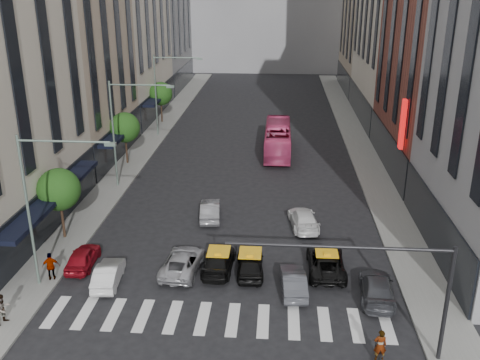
% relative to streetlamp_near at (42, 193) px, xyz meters
% --- Properties ---
extents(ground, '(160.00, 160.00, 0.00)m').
position_rel_streetlamp_near_xyz_m(ground, '(10.04, -4.00, -5.90)').
color(ground, black).
rests_on(ground, ground).
extents(sidewalk_left, '(3.00, 96.00, 0.15)m').
position_rel_streetlamp_near_xyz_m(sidewalk_left, '(-1.46, 26.00, -5.83)').
color(sidewalk_left, slate).
rests_on(sidewalk_left, ground).
extents(sidewalk_right, '(3.00, 96.00, 0.15)m').
position_rel_streetlamp_near_xyz_m(sidewalk_right, '(21.54, 26.00, -5.83)').
color(sidewalk_right, slate).
rests_on(sidewalk_right, ground).
extents(building_left_b, '(8.00, 16.00, 24.00)m').
position_rel_streetlamp_near_xyz_m(building_left_b, '(-6.96, 24.00, 6.10)').
color(building_left_b, tan).
rests_on(building_left_b, ground).
extents(building_right_b, '(8.00, 18.00, 26.00)m').
position_rel_streetlamp_near_xyz_m(building_right_b, '(27.04, 23.00, 7.10)').
color(building_right_b, brown).
rests_on(building_right_b, ground).
extents(tree_near, '(2.88, 2.88, 4.95)m').
position_rel_streetlamp_near_xyz_m(tree_near, '(-1.76, 6.00, -2.25)').
color(tree_near, black).
rests_on(tree_near, sidewalk_left).
extents(tree_mid, '(2.88, 2.88, 4.95)m').
position_rel_streetlamp_near_xyz_m(tree_mid, '(-1.76, 22.00, -2.25)').
color(tree_mid, black).
rests_on(tree_mid, sidewalk_left).
extents(tree_far, '(2.88, 2.88, 4.95)m').
position_rel_streetlamp_near_xyz_m(tree_far, '(-1.76, 38.00, -2.25)').
color(tree_far, black).
rests_on(tree_far, sidewalk_left).
extents(streetlamp_near, '(5.38, 0.25, 9.00)m').
position_rel_streetlamp_near_xyz_m(streetlamp_near, '(0.00, 0.00, 0.00)').
color(streetlamp_near, gray).
rests_on(streetlamp_near, sidewalk_left).
extents(streetlamp_mid, '(5.38, 0.25, 9.00)m').
position_rel_streetlamp_near_xyz_m(streetlamp_mid, '(0.00, 16.00, 0.00)').
color(streetlamp_mid, gray).
rests_on(streetlamp_mid, sidewalk_left).
extents(streetlamp_far, '(5.38, 0.25, 9.00)m').
position_rel_streetlamp_near_xyz_m(streetlamp_far, '(0.00, 32.00, 0.00)').
color(streetlamp_far, gray).
rests_on(streetlamp_far, sidewalk_left).
extents(traffic_signal, '(10.10, 0.20, 6.00)m').
position_rel_streetlamp_near_xyz_m(traffic_signal, '(17.74, -5.00, -1.43)').
color(traffic_signal, black).
rests_on(traffic_signal, ground).
extents(liberty_sign, '(0.30, 0.70, 4.00)m').
position_rel_streetlamp_near_xyz_m(liberty_sign, '(22.64, 16.00, 0.10)').
color(liberty_sign, red).
rests_on(liberty_sign, ground).
extents(car_red, '(1.63, 3.74, 1.26)m').
position_rel_streetlamp_near_xyz_m(car_red, '(0.84, 2.40, -5.28)').
color(car_red, maroon).
rests_on(car_red, ground).
extents(car_white_front, '(1.63, 3.89, 1.25)m').
position_rel_streetlamp_near_xyz_m(car_white_front, '(3.04, 0.56, -5.28)').
color(car_white_front, silver).
rests_on(car_white_front, ground).
extents(car_silver, '(2.51, 4.78, 1.28)m').
position_rel_streetlamp_near_xyz_m(car_silver, '(7.14, 2.27, -5.26)').
color(car_silver, '#ADADB2').
rests_on(car_silver, ground).
extents(taxi_left, '(1.96, 4.42, 1.26)m').
position_rel_streetlamp_near_xyz_m(taxi_left, '(9.34, 2.58, -5.27)').
color(taxi_left, black).
rests_on(taxi_left, ground).
extents(taxi_center, '(1.84, 4.08, 1.36)m').
position_rel_streetlamp_near_xyz_m(taxi_center, '(11.28, 2.35, -5.22)').
color(taxi_center, black).
rests_on(taxi_center, ground).
extents(car_grey_mid, '(1.61, 3.95, 1.27)m').
position_rel_streetlamp_near_xyz_m(car_grey_mid, '(13.86, 0.49, -5.27)').
color(car_grey_mid, '#3F4147').
rests_on(car_grey_mid, ground).
extents(taxi_right, '(2.22, 4.78, 1.32)m').
position_rel_streetlamp_near_xyz_m(taxi_right, '(15.89, 2.89, -5.24)').
color(taxi_right, black).
rests_on(taxi_right, ground).
extents(car_grey_curb, '(2.24, 4.67, 1.31)m').
position_rel_streetlamp_near_xyz_m(car_grey_curb, '(18.51, 0.14, -5.25)').
color(car_grey_curb, '#3C3D43').
rests_on(car_grey_curb, ground).
extents(car_row2_left, '(1.83, 4.20, 1.34)m').
position_rel_streetlamp_near_xyz_m(car_row2_left, '(7.85, 10.09, -5.23)').
color(car_row2_left, gray).
rests_on(car_row2_left, ground).
extents(car_row2_right, '(2.39, 4.67, 1.30)m').
position_rel_streetlamp_near_xyz_m(car_row2_right, '(14.75, 9.08, -5.26)').
color(car_row2_right, white).
rests_on(car_row2_right, ground).
extents(bus, '(2.54, 10.81, 3.01)m').
position_rel_streetlamp_near_xyz_m(bus, '(12.74, 26.60, -4.40)').
color(bus, '#D13D72').
rests_on(bus, ground).
extents(motorcycle, '(0.70, 1.90, 0.99)m').
position_rel_streetlamp_near_xyz_m(motorcycle, '(17.70, -5.48, -5.41)').
color(motorcycle, black).
rests_on(motorcycle, ground).
extents(rider, '(0.60, 0.41, 1.63)m').
position_rel_streetlamp_near_xyz_m(rider, '(17.70, -5.48, -4.10)').
color(rider, gray).
rests_on(rider, motorcycle).
extents(pedestrian_near, '(0.91, 1.00, 1.67)m').
position_rel_streetlamp_near_xyz_m(pedestrian_near, '(-1.09, -3.84, -4.92)').
color(pedestrian_near, gray).
rests_on(pedestrian_near, sidewalk_left).
extents(pedestrian_far, '(1.09, 0.68, 1.73)m').
position_rel_streetlamp_near_xyz_m(pedestrian_far, '(-0.36, 0.51, -4.89)').
color(pedestrian_far, gray).
rests_on(pedestrian_far, sidewalk_left).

